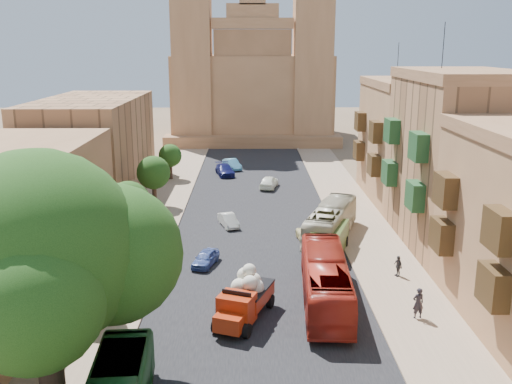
{
  "coord_description": "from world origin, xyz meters",
  "views": [
    {
      "loc": [
        -0.52,
        -18.97,
        15.56
      ],
      "look_at": [
        0.0,
        26.0,
        4.0
      ],
      "focal_mm": 40.0,
      "sensor_mm": 36.0,
      "label": 1
    }
  ],
  "objects_px": {
    "bus_red_east": "(325,281)",
    "car_white_b": "(269,182)",
    "car_cream": "(311,235)",
    "bus_cream_east": "(331,222)",
    "car_blue_b": "(232,164)",
    "church": "(252,83)",
    "olive_pickup": "(329,240)",
    "red_truck": "(244,297)",
    "pedestrian_c": "(398,266)",
    "street_tree_b": "(128,204)",
    "street_tree_c": "(154,173)",
    "ficus_tree": "(42,257)",
    "car_blue_a": "(205,258)",
    "car_white_a": "(228,220)",
    "street_tree_d": "(170,156)",
    "pedestrian_a": "(418,303)",
    "street_tree_a": "(87,272)",
    "car_dkblue": "(225,170)"
  },
  "relations": [
    {
      "from": "bus_red_east",
      "to": "car_white_b",
      "type": "height_order",
      "value": "bus_red_east"
    },
    {
      "from": "bus_red_east",
      "to": "car_cream",
      "type": "distance_m",
      "value": 11.48
    },
    {
      "from": "bus_cream_east",
      "to": "car_blue_b",
      "type": "relative_size",
      "value": 2.59
    },
    {
      "from": "bus_red_east",
      "to": "car_white_b",
      "type": "xyz_separation_m",
      "value": [
        -2.47,
        29.83,
        -0.85
      ]
    },
    {
      "from": "church",
      "to": "olive_pickup",
      "type": "height_order",
      "value": "church"
    },
    {
      "from": "red_truck",
      "to": "pedestrian_c",
      "type": "height_order",
      "value": "red_truck"
    },
    {
      "from": "bus_cream_east",
      "to": "street_tree_b",
      "type": "bearing_deg",
      "value": 27.78
    },
    {
      "from": "street_tree_c",
      "to": "street_tree_b",
      "type": "bearing_deg",
      "value": -90.0
    },
    {
      "from": "street_tree_c",
      "to": "car_cream",
      "type": "bearing_deg",
      "value": -37.26
    },
    {
      "from": "ficus_tree",
      "to": "car_blue_a",
      "type": "xyz_separation_m",
      "value": [
        5.64,
        16.06,
        -6.24
      ]
    },
    {
      "from": "street_tree_b",
      "to": "ficus_tree",
      "type": "bearing_deg",
      "value": -88.28
    },
    {
      "from": "ficus_tree",
      "to": "street_tree_c",
      "type": "height_order",
      "value": "ficus_tree"
    },
    {
      "from": "olive_pickup",
      "to": "street_tree_b",
      "type": "bearing_deg",
      "value": 175.27
    },
    {
      "from": "car_white_a",
      "to": "pedestrian_c",
      "type": "relative_size",
      "value": 2.25
    },
    {
      "from": "street_tree_b",
      "to": "street_tree_d",
      "type": "height_order",
      "value": "street_tree_b"
    },
    {
      "from": "church",
      "to": "car_cream",
      "type": "bearing_deg",
      "value": -85.24
    },
    {
      "from": "street_tree_b",
      "to": "church",
      "type": "bearing_deg",
      "value": 79.62
    },
    {
      "from": "bus_red_east",
      "to": "pedestrian_a",
      "type": "xyz_separation_m",
      "value": [
        5.21,
        -1.96,
        -0.6
      ]
    },
    {
      "from": "bus_cream_east",
      "to": "pedestrian_c",
      "type": "xyz_separation_m",
      "value": [
        3.56,
        -8.15,
        -0.69
      ]
    },
    {
      "from": "car_blue_b",
      "to": "car_white_a",
      "type": "bearing_deg",
      "value": -110.41
    },
    {
      "from": "church",
      "to": "street_tree_c",
      "type": "height_order",
      "value": "church"
    },
    {
      "from": "street_tree_a",
      "to": "red_truck",
      "type": "distance_m",
      "value": 9.27
    },
    {
      "from": "bus_cream_east",
      "to": "car_blue_a",
      "type": "distance_m",
      "value": 11.66
    },
    {
      "from": "pedestrian_a",
      "to": "street_tree_b",
      "type": "bearing_deg",
      "value": -43.72
    },
    {
      "from": "pedestrian_c",
      "to": "pedestrian_a",
      "type": "bearing_deg",
      "value": -23.2
    },
    {
      "from": "bus_cream_east",
      "to": "car_dkblue",
      "type": "relative_size",
      "value": 2.23
    },
    {
      "from": "car_dkblue",
      "to": "car_blue_b",
      "type": "bearing_deg",
      "value": 64.78
    },
    {
      "from": "church",
      "to": "street_tree_a",
      "type": "bearing_deg",
      "value": -98.54
    },
    {
      "from": "pedestrian_a",
      "to": "street_tree_c",
      "type": "bearing_deg",
      "value": -62.65
    },
    {
      "from": "car_blue_b",
      "to": "pedestrian_c",
      "type": "distance_m",
      "value": 37.76
    },
    {
      "from": "pedestrian_c",
      "to": "car_blue_a",
      "type": "bearing_deg",
      "value": -118.29
    },
    {
      "from": "street_tree_c",
      "to": "bus_red_east",
      "type": "xyz_separation_m",
      "value": [
        14.13,
        -22.45,
        -1.86
      ]
    },
    {
      "from": "car_white_b",
      "to": "car_blue_b",
      "type": "distance_m",
      "value": 11.07
    },
    {
      "from": "bus_cream_east",
      "to": "car_white_b",
      "type": "relative_size",
      "value": 2.53
    },
    {
      "from": "church",
      "to": "car_dkblue",
      "type": "xyz_separation_m",
      "value": [
        -3.59,
        -28.64,
        -8.84
      ]
    },
    {
      "from": "olive_pickup",
      "to": "car_white_a",
      "type": "height_order",
      "value": "olive_pickup"
    },
    {
      "from": "ficus_tree",
      "to": "car_white_b",
      "type": "height_order",
      "value": "ficus_tree"
    },
    {
      "from": "car_white_a",
      "to": "car_cream",
      "type": "xyz_separation_m",
      "value": [
        6.87,
        -4.38,
        0.06
      ]
    },
    {
      "from": "ficus_tree",
      "to": "pedestrian_a",
      "type": "bearing_deg",
      "value": 22.03
    },
    {
      "from": "pedestrian_c",
      "to": "bus_cream_east",
      "type": "bearing_deg",
      "value": -175.63
    },
    {
      "from": "red_truck",
      "to": "olive_pickup",
      "type": "distance_m",
      "value": 12.9
    },
    {
      "from": "ficus_tree",
      "to": "car_blue_a",
      "type": "height_order",
      "value": "ficus_tree"
    },
    {
      "from": "pedestrian_c",
      "to": "car_cream",
      "type": "bearing_deg",
      "value": -162.4
    },
    {
      "from": "street_tree_c",
      "to": "pedestrian_c",
      "type": "height_order",
      "value": "street_tree_c"
    },
    {
      "from": "car_dkblue",
      "to": "car_blue_b",
      "type": "distance_m",
      "value": 3.64
    },
    {
      "from": "street_tree_a",
      "to": "car_cream",
      "type": "distance_m",
      "value": 19.57
    },
    {
      "from": "car_blue_a",
      "to": "car_cream",
      "type": "height_order",
      "value": "car_cream"
    },
    {
      "from": "street_tree_a",
      "to": "olive_pickup",
      "type": "xyz_separation_m",
      "value": [
        15.64,
        10.71,
        -1.81
      ]
    },
    {
      "from": "ficus_tree",
      "to": "car_white_a",
      "type": "bearing_deg",
      "value": 74.59
    },
    {
      "from": "street_tree_b",
      "to": "street_tree_a",
      "type": "bearing_deg",
      "value": -90.0
    }
  ]
}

